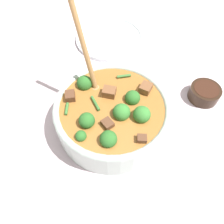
# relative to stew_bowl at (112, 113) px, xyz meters

# --- Properties ---
(ground_plane) EXTENTS (4.00, 4.00, 0.00)m
(ground_plane) POSITION_rel_stew_bowl_xyz_m (0.00, 0.00, -0.05)
(ground_plane) COLOR silver
(stew_bowl) EXTENTS (0.28, 0.29, 0.29)m
(stew_bowl) POSITION_rel_stew_bowl_xyz_m (0.00, 0.00, 0.00)
(stew_bowl) COLOR #B2C6BC
(stew_bowl) RESTS_ON ground_plane
(condiment_bowl) EXTENTS (0.09, 0.09, 0.04)m
(condiment_bowl) POSITION_rel_stew_bowl_xyz_m (0.26, -0.10, -0.03)
(condiment_bowl) COLOR black
(condiment_bowl) RESTS_ON ground_plane
(empty_plate) EXTENTS (0.25, 0.25, 0.02)m
(empty_plate) POSITION_rel_stew_bowl_xyz_m (0.23, 0.28, -0.04)
(empty_plate) COLOR white
(empty_plate) RESTS_ON ground_plane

